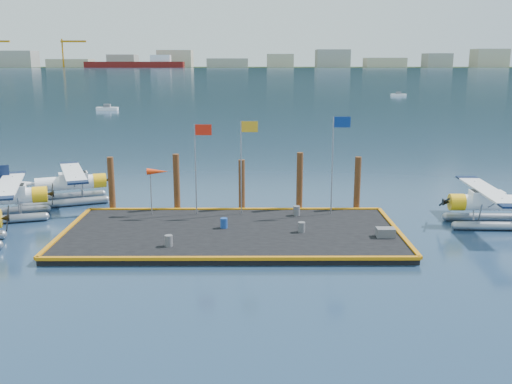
# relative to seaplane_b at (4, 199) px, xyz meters

# --- Properties ---
(ground) EXTENTS (4000.00, 4000.00, 0.00)m
(ground) POSITION_rel_seaplane_b_xyz_m (15.37, -3.95, -1.41)
(ground) COLOR navy
(ground) RESTS_ON ground
(dock) EXTENTS (20.00, 10.00, 0.40)m
(dock) POSITION_rel_seaplane_b_xyz_m (15.37, -3.95, -1.21)
(dock) COLOR black
(dock) RESTS_ON ground
(dock_bumpers) EXTENTS (20.25, 10.25, 0.18)m
(dock_bumpers) POSITION_rel_seaplane_b_xyz_m (15.37, -3.95, -0.92)
(dock_bumpers) COLOR #C2740B
(dock_bumpers) RESTS_ON dock
(far_backdrop) EXTENTS (3050.00, 2050.00, 810.00)m
(far_backdrop) POSITION_rel_seaplane_b_xyz_m (255.28, 1733.57, 8.04)
(far_backdrop) COLOR black
(far_backdrop) RESTS_ON ground
(seaplane_b) EXTENTS (8.43, 9.04, 3.23)m
(seaplane_b) POSITION_rel_seaplane_b_xyz_m (0.00, 0.00, 0.00)
(seaplane_b) COLOR gray
(seaplane_b) RESTS_ON ground
(seaplane_c) EXTENTS (8.28, 8.76, 3.17)m
(seaplane_c) POSITION_rel_seaplane_b_xyz_m (2.89, 4.55, -0.02)
(seaplane_c) COLOR gray
(seaplane_c) RESTS_ON ground
(seaplane_d) EXTENTS (8.12, 8.94, 3.18)m
(seaplane_d) POSITION_rel_seaplane_b_xyz_m (32.00, -1.64, -0.02)
(seaplane_d) COLOR gray
(seaplane_d) RESTS_ON ground
(drum_0) EXTENTS (0.44, 0.44, 0.62)m
(drum_0) POSITION_rel_seaplane_b_xyz_m (14.86, -3.41, -0.70)
(drum_0) COLOR navy
(drum_0) RESTS_ON dock
(drum_1) EXTENTS (0.43, 0.43, 0.61)m
(drum_1) POSITION_rel_seaplane_b_xyz_m (19.55, -4.30, -0.70)
(drum_1) COLOR #55565A
(drum_1) RESTS_ON dock
(drum_3) EXTENTS (0.44, 0.44, 0.63)m
(drum_3) POSITION_rel_seaplane_b_xyz_m (11.98, -6.92, -0.69)
(drum_3) COLOR #55565A
(drum_3) RESTS_ON dock
(drum_4) EXTENTS (0.45, 0.45, 0.64)m
(drum_4) POSITION_rel_seaplane_b_xyz_m (19.53, -0.52, -0.69)
(drum_4) COLOR #55565A
(drum_4) RESTS_ON dock
(crate) EXTENTS (1.06, 0.71, 0.53)m
(crate) POSITION_rel_seaplane_b_xyz_m (24.37, -5.27, -0.74)
(crate) COLOR #55565A
(crate) RESTS_ON dock
(flagpole_red) EXTENTS (1.14, 0.08, 6.00)m
(flagpole_red) POSITION_rel_seaplane_b_xyz_m (13.07, -0.15, 2.99)
(flagpole_red) COLOR gray
(flagpole_red) RESTS_ON dock
(flagpole_yellow) EXTENTS (1.14, 0.08, 6.20)m
(flagpole_yellow) POSITION_rel_seaplane_b_xyz_m (16.07, -0.15, 3.11)
(flagpole_yellow) COLOR gray
(flagpole_yellow) RESTS_ON dock
(flagpole_blue) EXTENTS (1.14, 0.08, 6.50)m
(flagpole_blue) POSITION_rel_seaplane_b_xyz_m (22.06, -0.15, 3.28)
(flagpole_blue) COLOR gray
(flagpole_blue) RESTS_ON dock
(windsock) EXTENTS (1.40, 0.44, 3.12)m
(windsock) POSITION_rel_seaplane_b_xyz_m (10.34, -0.15, 1.82)
(windsock) COLOR gray
(windsock) RESTS_ON dock
(piling_0) EXTENTS (0.44, 0.44, 4.00)m
(piling_0) POSITION_rel_seaplane_b_xyz_m (6.87, 1.45, 0.59)
(piling_0) COLOR #462914
(piling_0) RESTS_ON ground
(piling_1) EXTENTS (0.44, 0.44, 4.20)m
(piling_1) POSITION_rel_seaplane_b_xyz_m (11.37, 1.45, 0.69)
(piling_1) COLOR #462914
(piling_1) RESTS_ON ground
(piling_2) EXTENTS (0.44, 0.44, 3.80)m
(piling_2) POSITION_rel_seaplane_b_xyz_m (15.87, 1.45, 0.49)
(piling_2) COLOR #462914
(piling_2) RESTS_ON ground
(piling_3) EXTENTS (0.44, 0.44, 4.30)m
(piling_3) POSITION_rel_seaplane_b_xyz_m (19.87, 1.45, 0.74)
(piling_3) COLOR #462914
(piling_3) RESTS_ON ground
(piling_4) EXTENTS (0.44, 0.44, 4.00)m
(piling_4) POSITION_rel_seaplane_b_xyz_m (23.87, 1.45, 0.59)
(piling_4) COLOR #462914
(piling_4) RESTS_ON ground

